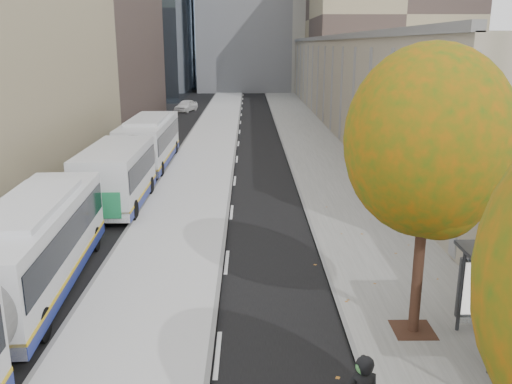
{
  "coord_description": "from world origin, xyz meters",
  "views": [
    {
      "loc": [
        -0.85,
        -0.12,
        7.58
      ],
      "look_at": [
        -0.59,
        18.43,
        2.5
      ],
      "focal_mm": 38.0,
      "sensor_mm": 36.0,
      "label": 1
    }
  ],
  "objects": [
    {
      "name": "bus_platform",
      "position": [
        -3.88,
        35.0,
        0.07
      ],
      "size": [
        4.25,
        150.0,
        0.15
      ],
      "primitive_type": "cube",
      "color": "#BEBEBE",
      "rests_on": "ground"
    },
    {
      "name": "sidewalk",
      "position": [
        4.12,
        35.0,
        0.04
      ],
      "size": [
        4.75,
        150.0,
        0.08
      ],
      "primitive_type": "cube",
      "color": "gray",
      "rests_on": "ground"
    },
    {
      "name": "building_tan",
      "position": [
        15.5,
        64.0,
        4.0
      ],
      "size": [
        18.0,
        92.0,
        8.0
      ],
      "primitive_type": "cube",
      "color": "gray",
      "rests_on": "ground"
    },
    {
      "name": "tree_c",
      "position": [
        3.6,
        13.0,
        5.25
      ],
      "size": [
        4.2,
        4.2,
        7.28
      ],
      "color": "#2F1F12",
      "rests_on": "sidewalk"
    },
    {
      "name": "bus_far",
      "position": [
        -7.15,
        30.21,
        1.6
      ],
      "size": [
        2.73,
        17.58,
        2.93
      ],
      "rotation": [
        0.0,
        0.0,
        0.01
      ],
      "color": "silver",
      "rests_on": "ground"
    },
    {
      "name": "distant_car",
      "position": [
        -8.1,
        63.19,
        0.68
      ],
      "size": [
        2.71,
        4.26,
        1.35
      ],
      "primitive_type": "imported",
      "rotation": [
        0.0,
        0.0,
        -0.3
      ],
      "color": "white",
      "rests_on": "ground"
    }
  ]
}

